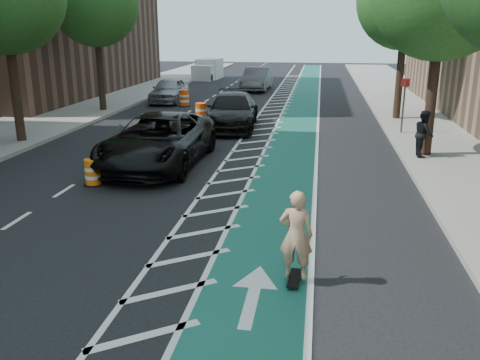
% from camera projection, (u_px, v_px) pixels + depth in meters
% --- Properties ---
extents(ground, '(120.00, 120.00, 0.00)m').
position_uv_depth(ground, '(142.00, 228.00, 11.98)').
color(ground, black).
rests_on(ground, ground).
extents(bike_lane, '(2.00, 90.00, 0.01)m').
position_uv_depth(bike_lane, '(293.00, 142.00, 20.99)').
color(bike_lane, '#1B5F4E').
rests_on(bike_lane, ground).
extents(buffer_strip, '(1.40, 90.00, 0.01)m').
position_uv_depth(buffer_strip, '(257.00, 141.00, 21.22)').
color(buffer_strip, silver).
rests_on(buffer_strip, ground).
extents(sidewalk_right, '(5.00, 90.00, 0.15)m').
position_uv_depth(sidewalk_right, '(458.00, 146.00, 20.02)').
color(sidewalk_right, gray).
rests_on(sidewalk_right, ground).
extents(sidewalk_left, '(5.00, 90.00, 0.15)m').
position_uv_depth(sidewalk_left, '(14.00, 131.00, 22.82)').
color(sidewalk_left, gray).
rests_on(sidewalk_left, ground).
extents(curb_right, '(0.12, 90.00, 0.16)m').
position_uv_depth(curb_right, '(394.00, 143.00, 20.38)').
color(curb_right, gray).
rests_on(curb_right, ground).
extents(curb_left, '(0.12, 90.00, 0.16)m').
position_uv_depth(curb_left, '(65.00, 133.00, 22.45)').
color(curb_left, gray).
rests_on(curb_left, ground).
extents(tree_r_d, '(4.20, 4.20, 7.90)m').
position_uv_depth(tree_r_d, '(406.00, 1.00, 24.29)').
color(tree_r_d, '#382619').
rests_on(tree_r_d, ground).
extents(tree_l_d, '(4.20, 4.20, 7.90)m').
position_uv_depth(tree_l_d, '(94.00, 3.00, 26.61)').
color(tree_l_d, '#382619').
rests_on(tree_l_d, ground).
extents(sign_post, '(0.35, 0.08, 2.47)m').
position_uv_depth(sign_post, '(403.00, 105.00, 21.82)').
color(sign_post, '#4C4C4C').
rests_on(sign_post, ground).
extents(skateboard, '(0.26, 0.77, 0.10)m').
position_uv_depth(skateboard, '(295.00, 278.00, 9.42)').
color(skateboard, black).
rests_on(skateboard, ground).
extents(skateboarder, '(0.64, 0.44, 1.70)m').
position_uv_depth(skateboarder, '(296.00, 235.00, 9.17)').
color(skateboarder, tan).
rests_on(skateboarder, skateboard).
extents(suv_near, '(2.96, 6.28, 1.73)m').
position_uv_depth(suv_near, '(158.00, 140.00, 17.25)').
color(suv_near, black).
rests_on(suv_near, ground).
extents(suv_far, '(2.60, 5.64, 1.60)m').
position_uv_depth(suv_far, '(232.00, 111.00, 23.75)').
color(suv_far, black).
rests_on(suv_far, ground).
extents(car_silver, '(1.91, 4.52, 1.52)m').
position_uv_depth(car_silver, '(169.00, 90.00, 31.94)').
color(car_silver, '#939398').
rests_on(car_silver, ground).
extents(car_grey, '(1.93, 5.17, 1.69)m').
position_uv_depth(car_grey, '(257.00, 79.00, 38.07)').
color(car_grey, '#555459').
rests_on(car_grey, ground).
extents(pedestrian, '(0.63, 0.80, 1.64)m').
position_uv_depth(pedestrian, '(424.00, 134.00, 17.85)').
color(pedestrian, black).
rests_on(pedestrian, sidewalk_right).
extents(box_truck, '(2.13, 4.38, 1.78)m').
position_uv_depth(box_truck, '(208.00, 70.00, 46.35)').
color(box_truck, silver).
rests_on(box_truck, ground).
extents(barrel_a, '(0.58, 0.58, 0.80)m').
position_uv_depth(barrel_a, '(93.00, 173.00, 15.18)').
color(barrel_a, orange).
rests_on(barrel_a, ground).
extents(barrel_b, '(0.69, 0.69, 0.95)m').
position_uv_depth(barrel_b, '(201.00, 113.00, 25.36)').
color(barrel_b, '#F24D0C').
rests_on(barrel_b, ground).
extents(barrel_c, '(0.72, 0.72, 0.98)m').
position_uv_depth(barrel_c, '(184.00, 99.00, 30.41)').
color(barrel_c, '#FF490D').
rests_on(barrel_c, ground).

